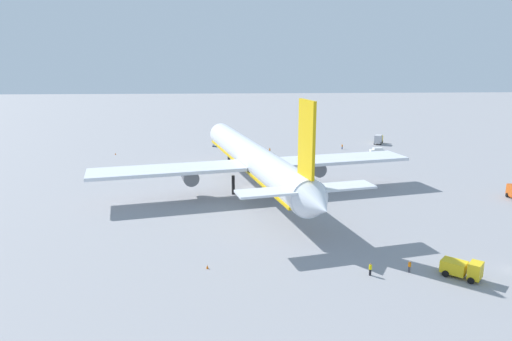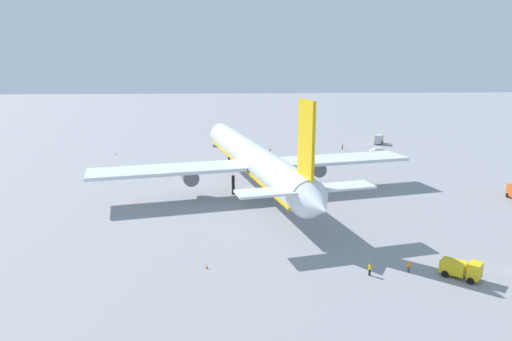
{
  "view_description": "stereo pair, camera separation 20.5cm",
  "coord_description": "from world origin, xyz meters",
  "px_view_note": "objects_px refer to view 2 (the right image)",
  "views": [
    {
      "loc": [
        -102.73,
        5.1,
        28.76
      ],
      "look_at": [
        -0.15,
        -0.89,
        4.21
      ],
      "focal_mm": 32.93,
      "sensor_mm": 36.0,
      "label": 1
    },
    {
      "loc": [
        -102.74,
        4.9,
        28.76
      ],
      "look_at": [
        -0.15,
        -0.89,
        4.21
      ],
      "focal_mm": 32.93,
      "sensor_mm": 36.0,
      "label": 2
    }
  ],
  "objects_px": {
    "baggage_cart_1": "(344,155)",
    "traffic_cone_1": "(207,267)",
    "airliner": "(254,159)",
    "ground_worker_1": "(342,147)",
    "ground_worker_0": "(409,266)",
    "service_truck_1": "(379,139)",
    "ground_worker_3": "(370,269)",
    "service_van": "(377,151)",
    "baggage_cart_0": "(217,145)",
    "traffic_cone_0": "(116,154)",
    "ground_worker_2": "(270,150)",
    "service_truck_2": "(462,269)"
  },
  "relations": [
    {
      "from": "baggage_cart_1",
      "to": "traffic_cone_1",
      "type": "distance_m",
      "value": 84.9
    },
    {
      "from": "traffic_cone_1",
      "to": "airliner",
      "type": "bearing_deg",
      "value": -12.21
    },
    {
      "from": "ground_worker_1",
      "to": "airliner",
      "type": "bearing_deg",
      "value": 146.28
    },
    {
      "from": "baggage_cart_1",
      "to": "ground_worker_0",
      "type": "xyz_separation_m",
      "value": [
        -78.82,
        9.88,
        0.61
      ]
    },
    {
      "from": "service_truck_1",
      "to": "ground_worker_1",
      "type": "distance_m",
      "value": 17.26
    },
    {
      "from": "ground_worker_3",
      "to": "traffic_cone_1",
      "type": "xyz_separation_m",
      "value": [
        3.4,
        22.25,
        -0.62
      ]
    },
    {
      "from": "service_van",
      "to": "ground_worker_0",
      "type": "distance_m",
      "value": 84.26
    },
    {
      "from": "ground_worker_0",
      "to": "traffic_cone_1",
      "type": "distance_m",
      "value": 28.07
    },
    {
      "from": "service_van",
      "to": "ground_worker_3",
      "type": "relative_size",
      "value": 2.41
    },
    {
      "from": "traffic_cone_1",
      "to": "ground_worker_0",
      "type": "bearing_deg",
      "value": -95.73
    },
    {
      "from": "baggage_cart_0",
      "to": "traffic_cone_1",
      "type": "xyz_separation_m",
      "value": [
        -93.85,
        -0.74,
        -0.43
      ]
    },
    {
      "from": "baggage_cart_0",
      "to": "baggage_cart_1",
      "type": "xyz_separation_m",
      "value": [
        -17.83,
        -38.54,
        -0.43
      ]
    },
    {
      "from": "baggage_cart_0",
      "to": "traffic_cone_0",
      "type": "height_order",
      "value": "baggage_cart_0"
    },
    {
      "from": "service_van",
      "to": "baggage_cart_1",
      "type": "height_order",
      "value": "service_van"
    },
    {
      "from": "baggage_cart_1",
      "to": "ground_worker_2",
      "type": "xyz_separation_m",
      "value": [
        6.02,
        21.83,
        0.6
      ]
    },
    {
      "from": "service_van",
      "to": "baggage_cart_0",
      "type": "xyz_separation_m",
      "value": [
        15.07,
        49.76,
        -0.33
      ]
    },
    {
      "from": "service_truck_2",
      "to": "traffic_cone_0",
      "type": "xyz_separation_m",
      "value": [
        87.21,
        65.99,
        -1.07
      ]
    },
    {
      "from": "baggage_cart_0",
      "to": "service_van",
      "type": "bearing_deg",
      "value": -106.85
    },
    {
      "from": "airliner",
      "to": "baggage_cart_0",
      "type": "xyz_separation_m",
      "value": [
        53.67,
        9.44,
        -6.44
      ]
    },
    {
      "from": "service_truck_1",
      "to": "airliner",
      "type": "bearing_deg",
      "value": 140.4
    },
    {
      "from": "service_truck_2",
      "to": "ground_worker_1",
      "type": "bearing_deg",
      "value": -3.59
    },
    {
      "from": "baggage_cart_1",
      "to": "ground_worker_0",
      "type": "relative_size",
      "value": 2.01
    },
    {
      "from": "airliner",
      "to": "ground_worker_0",
      "type": "relative_size",
      "value": 45.86
    },
    {
      "from": "ground_worker_0",
      "to": "traffic_cone_0",
      "type": "distance_m",
      "value": 103.96
    },
    {
      "from": "baggage_cart_0",
      "to": "ground_worker_1",
      "type": "distance_m",
      "value": 41.38
    },
    {
      "from": "service_truck_2",
      "to": "ground_worker_2",
      "type": "xyz_separation_m",
      "value": [
        86.85,
        18.37,
        -0.48
      ]
    },
    {
      "from": "traffic_cone_1",
      "to": "baggage_cart_1",
      "type": "bearing_deg",
      "value": -26.44
    },
    {
      "from": "airliner",
      "to": "service_truck_2",
      "type": "xyz_separation_m",
      "value": [
        -44.99,
        -25.64,
        -5.8
      ]
    },
    {
      "from": "baggage_cart_1",
      "to": "traffic_cone_0",
      "type": "relative_size",
      "value": 6.28
    },
    {
      "from": "ground_worker_3",
      "to": "service_van",
      "type": "bearing_deg",
      "value": -18.04
    },
    {
      "from": "ground_worker_0",
      "to": "service_truck_2",
      "type": "bearing_deg",
      "value": -107.39
    },
    {
      "from": "service_truck_2",
      "to": "traffic_cone_1",
      "type": "height_order",
      "value": "service_truck_2"
    },
    {
      "from": "service_truck_1",
      "to": "baggage_cart_1",
      "type": "bearing_deg",
      "value": 139.49
    },
    {
      "from": "service_truck_2",
      "to": "service_van",
      "type": "bearing_deg",
      "value": -9.96
    },
    {
      "from": "service_truck_2",
      "to": "traffic_cone_1",
      "type": "bearing_deg",
      "value": 82.02
    },
    {
      "from": "service_van",
      "to": "traffic_cone_0",
      "type": "relative_size",
      "value": 7.72
    },
    {
      "from": "service_van",
      "to": "traffic_cone_1",
      "type": "relative_size",
      "value": 7.72
    },
    {
      "from": "service_truck_1",
      "to": "ground_worker_1",
      "type": "height_order",
      "value": "service_truck_1"
    },
    {
      "from": "service_van",
      "to": "baggage_cart_0",
      "type": "distance_m",
      "value": 51.99
    },
    {
      "from": "service_truck_2",
      "to": "traffic_cone_1",
      "type": "distance_m",
      "value": 34.69
    },
    {
      "from": "ground_worker_3",
      "to": "traffic_cone_0",
      "type": "relative_size",
      "value": 3.2
    },
    {
      "from": "baggage_cart_1",
      "to": "ground_worker_1",
      "type": "distance_m",
      "value": 11.48
    },
    {
      "from": "airliner",
      "to": "ground_worker_3",
      "type": "bearing_deg",
      "value": -162.72
    },
    {
      "from": "service_van",
      "to": "ground_worker_1",
      "type": "height_order",
      "value": "service_van"
    },
    {
      "from": "airliner",
      "to": "traffic_cone_1",
      "type": "bearing_deg",
      "value": 167.79
    },
    {
      "from": "baggage_cart_1",
      "to": "traffic_cone_0",
      "type": "bearing_deg",
      "value": 84.75
    },
    {
      "from": "ground_worker_0",
      "to": "ground_worker_3",
      "type": "bearing_deg",
      "value": 96.05
    },
    {
      "from": "ground_worker_2",
      "to": "ground_worker_0",
      "type": "bearing_deg",
      "value": -171.98
    },
    {
      "from": "ground_worker_2",
      "to": "traffic_cone_1",
      "type": "distance_m",
      "value": 83.58
    },
    {
      "from": "airliner",
      "to": "service_truck_2",
      "type": "distance_m",
      "value": 52.11
    }
  ]
}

